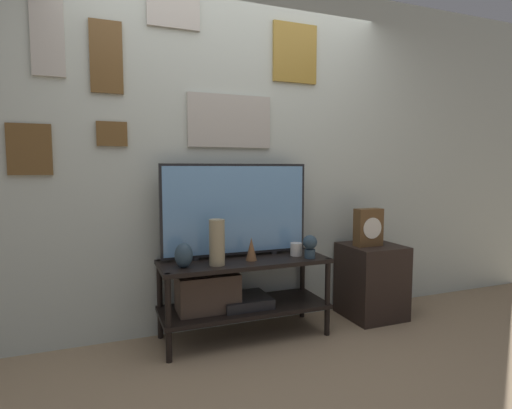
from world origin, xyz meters
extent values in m
plane|color=#997F60|center=(0.00, 0.00, 0.00)|extent=(12.00, 12.00, 0.00)
cube|color=beige|center=(0.00, 0.55, 1.35)|extent=(6.40, 0.06, 2.70)
cube|color=#B2ADA3|center=(-0.03, 0.51, 1.60)|extent=(0.65, 0.02, 0.40)
cube|color=#B2BCC6|center=(-0.03, 0.50, 1.60)|extent=(0.62, 0.01, 0.36)
cube|color=#B7B2A8|center=(-1.25, 0.51, 2.08)|extent=(0.20, 0.02, 0.50)
cube|color=#BCB299|center=(-1.25, 0.50, 2.08)|extent=(0.16, 0.01, 0.46)
cube|color=#B7B2A8|center=(-0.44, 0.51, 2.35)|extent=(0.37, 0.02, 0.23)
cube|color=slate|center=(-0.44, 0.50, 2.35)|extent=(0.34, 0.01, 0.20)
cube|color=brown|center=(-1.38, 0.51, 1.36)|extent=(0.26, 0.02, 0.33)
cube|color=#BCB299|center=(-1.38, 0.50, 1.36)|extent=(0.22, 0.01, 0.29)
cube|color=brown|center=(-0.90, 0.51, 1.99)|extent=(0.21, 0.02, 0.48)
cube|color=white|center=(-0.90, 0.50, 1.99)|extent=(0.17, 0.01, 0.44)
cube|color=brown|center=(-0.88, 0.51, 1.48)|extent=(0.20, 0.02, 0.17)
cube|color=#BCB299|center=(-0.88, 0.50, 1.48)|extent=(0.16, 0.01, 0.13)
cube|color=olive|center=(0.52, 0.51, 2.16)|extent=(0.38, 0.02, 0.46)
cube|color=#BCB299|center=(0.52, 0.50, 2.16)|extent=(0.34, 0.01, 0.43)
cube|color=black|center=(0.00, 0.27, 0.57)|extent=(1.23, 0.46, 0.03)
cube|color=black|center=(0.00, 0.27, 0.22)|extent=(1.23, 0.46, 0.03)
cylinder|color=black|center=(-0.58, 0.07, 0.29)|extent=(0.04, 0.04, 0.58)
cylinder|color=black|center=(0.58, 0.07, 0.29)|extent=(0.04, 0.04, 0.58)
cylinder|color=black|center=(-0.58, 0.47, 0.29)|extent=(0.04, 0.04, 0.58)
cylinder|color=black|center=(0.58, 0.47, 0.29)|extent=(0.04, 0.04, 0.58)
cube|color=black|center=(0.00, 0.27, 0.27)|extent=(0.36, 0.32, 0.07)
cube|color=#47382D|center=(-0.28, 0.27, 0.37)|extent=(0.43, 0.25, 0.26)
cylinder|color=black|center=(-0.33, 0.37, 0.59)|extent=(0.05, 0.05, 0.02)
cylinder|color=black|center=(0.28, 0.37, 0.59)|extent=(0.05, 0.05, 0.02)
cube|color=black|center=(-0.03, 0.37, 0.94)|extent=(1.12, 0.04, 0.68)
cube|color=#6B9ED1|center=(-0.03, 0.36, 0.94)|extent=(1.08, 0.01, 0.64)
cone|color=brown|center=(0.04, 0.22, 0.66)|extent=(0.08, 0.08, 0.17)
ellipsoid|color=#2D4251|center=(-0.46, 0.19, 0.66)|extent=(0.12, 0.12, 0.17)
cylinder|color=tan|center=(-0.23, 0.17, 0.74)|extent=(0.11, 0.11, 0.32)
cylinder|color=silver|center=(0.41, 0.25, 0.63)|extent=(0.09, 0.09, 0.10)
cylinder|color=#2D4251|center=(0.47, 0.13, 0.61)|extent=(0.08, 0.08, 0.07)
sphere|color=#2D4251|center=(0.47, 0.13, 0.70)|extent=(0.11, 0.11, 0.11)
cube|color=black|center=(1.13, 0.27, 0.30)|extent=(0.45, 0.45, 0.61)
cube|color=brown|center=(1.07, 0.25, 0.76)|extent=(0.23, 0.10, 0.31)
cylinder|color=white|center=(1.07, 0.20, 0.76)|extent=(0.17, 0.01, 0.17)
camera|label=1|loc=(-0.95, -2.43, 1.24)|focal=28.00mm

